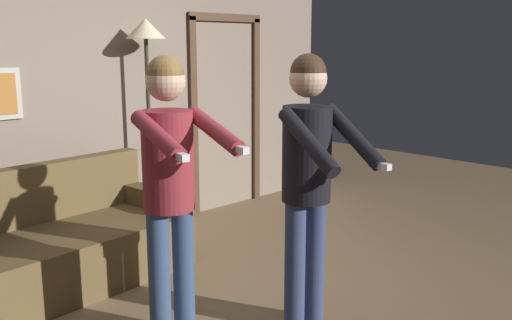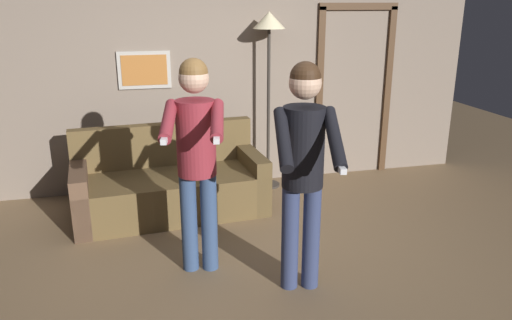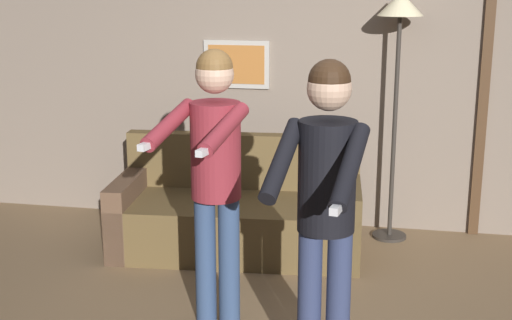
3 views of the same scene
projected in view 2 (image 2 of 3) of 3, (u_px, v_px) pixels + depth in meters
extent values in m
plane|color=olive|center=(251.00, 270.00, 4.08)|extent=(12.00, 12.00, 0.00)
cube|color=gray|center=(208.00, 75.00, 5.65)|extent=(6.40, 0.06, 2.60)
cube|color=#B7B2A8|center=(144.00, 70.00, 5.42)|extent=(0.57, 0.02, 0.41)
cube|color=#B16A2E|center=(144.00, 70.00, 5.41)|extent=(0.49, 0.01, 0.33)
cube|color=#4C331E|center=(319.00, 95.00, 5.99)|extent=(0.08, 0.04, 2.04)
cube|color=#4C331E|center=(387.00, 92.00, 6.20)|extent=(0.08, 0.04, 2.04)
cube|color=#4C331E|center=(359.00, 6.00, 5.79)|extent=(0.98, 0.04, 0.08)
cube|color=brown|center=(171.00, 194.00, 5.11)|extent=(1.96, 1.00, 0.42)
cube|color=brown|center=(164.00, 144.00, 5.30)|extent=(1.91, 0.29, 0.45)
cube|color=brown|center=(81.00, 197.00, 4.83)|extent=(0.23, 0.86, 0.58)
cube|color=brown|center=(252.00, 178.00, 5.35)|extent=(0.23, 0.86, 0.58)
cylinder|color=#332D28|center=(268.00, 184.00, 5.94)|extent=(0.28, 0.28, 0.02)
cylinder|color=#332D28|center=(268.00, 110.00, 5.67)|extent=(0.04, 0.04, 1.79)
cone|color=#F9EAB7|center=(269.00, 20.00, 5.37)|extent=(0.36, 0.36, 0.18)
cylinder|color=#334A72|center=(189.00, 223.00, 3.98)|extent=(0.13, 0.13, 0.82)
cylinder|color=#334A72|center=(209.00, 222.00, 3.99)|extent=(0.13, 0.13, 0.82)
cylinder|color=maroon|center=(196.00, 138.00, 3.77)|extent=(0.30, 0.30, 0.58)
sphere|color=#D8AD8E|center=(194.00, 78.00, 3.63)|extent=(0.23, 0.23, 0.23)
sphere|color=brown|center=(193.00, 73.00, 3.62)|extent=(0.21, 0.21, 0.21)
cylinder|color=maroon|center=(168.00, 121.00, 3.47)|extent=(0.18, 0.53, 0.22)
cube|color=white|center=(165.00, 140.00, 3.26)|extent=(0.07, 0.15, 0.04)
cylinder|color=maroon|center=(217.00, 120.00, 3.49)|extent=(0.18, 0.53, 0.22)
cube|color=white|center=(217.00, 139.00, 3.27)|extent=(0.07, 0.15, 0.04)
cylinder|color=navy|center=(290.00, 238.00, 3.72)|extent=(0.13, 0.13, 0.82)
cylinder|color=navy|center=(311.00, 237.00, 3.73)|extent=(0.13, 0.13, 0.82)
cylinder|color=black|center=(303.00, 147.00, 3.52)|extent=(0.30, 0.30, 0.58)
sphere|color=#D8AD8E|center=(305.00, 83.00, 3.38)|extent=(0.23, 0.23, 0.23)
sphere|color=#382314|center=(305.00, 77.00, 3.37)|extent=(0.21, 0.21, 0.21)
cylinder|color=black|center=(283.00, 139.00, 3.26)|extent=(0.17, 0.49, 0.35)
cylinder|color=black|center=(335.00, 138.00, 3.28)|extent=(0.17, 0.49, 0.35)
cube|color=white|center=(341.00, 168.00, 3.12)|extent=(0.07, 0.15, 0.04)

